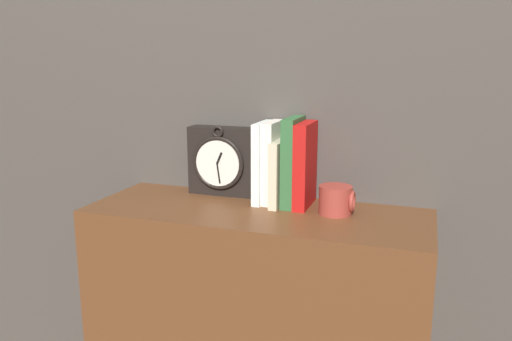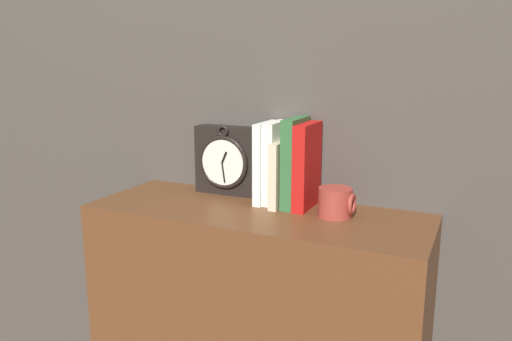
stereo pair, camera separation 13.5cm
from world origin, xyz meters
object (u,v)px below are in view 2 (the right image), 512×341
object	(u,v)px
book_slot3_green	(295,162)
book_slot4_red	(307,166)
book_slot0_white	(266,162)
book_slot1_white	(276,162)
mug	(336,202)
clock	(228,160)
book_slot2_cream	(283,173)

from	to	relation	value
book_slot3_green	book_slot4_red	xyz separation A→B (m)	(0.04, -0.00, -0.01)
book_slot0_white	book_slot1_white	size ratio (longest dim) A/B	0.99
book_slot0_white	mug	size ratio (longest dim) A/B	2.44
book_slot1_white	book_slot4_red	bearing A→B (deg)	-5.96
book_slot3_green	book_slot1_white	bearing A→B (deg)	172.60
book_slot1_white	mug	bearing A→B (deg)	-16.60
book_slot0_white	mug	world-z (taller)	book_slot0_white
clock	mug	bearing A→B (deg)	-13.21
book_slot4_red	mug	world-z (taller)	book_slot4_red
clock	mug	xyz separation A→B (m)	(0.37, -0.09, -0.07)
clock	book_slot0_white	distance (m)	0.14
book_slot2_cream	mug	bearing A→B (deg)	-14.68
clock	book_slot2_cream	distance (m)	0.20
book_slot2_cream	book_slot3_green	world-z (taller)	book_slot3_green
clock	book_slot4_red	bearing A→B (deg)	-7.96
clock	book_slot0_white	xyz separation A→B (m)	(0.14, -0.03, 0.01)
mug	book_slot1_white	bearing A→B (deg)	163.40
book_slot1_white	book_slot4_red	world-z (taller)	book_slot4_red
book_slot1_white	book_slot3_green	xyz separation A→B (m)	(0.06, -0.01, 0.01)
book_slot3_green	book_slot4_red	size ratio (longest dim) A/B	1.05
book_slot1_white	book_slot3_green	bearing A→B (deg)	-7.40
clock	book_slot4_red	size ratio (longest dim) A/B	0.91
book_slot2_cream	book_slot0_white	bearing A→B (deg)	170.18
book_slot0_white	book_slot4_red	xyz separation A→B (m)	(0.13, -0.01, 0.00)
book_slot0_white	book_slot3_green	bearing A→B (deg)	-2.10
book_slot2_cream	book_slot4_red	world-z (taller)	book_slot4_red
book_slot3_green	clock	bearing A→B (deg)	171.35
clock	mug	distance (m)	0.38
book_slot3_green	book_slot4_red	world-z (taller)	book_slot3_green
clock	book_slot1_white	size ratio (longest dim) A/B	0.92
book_slot2_cream	mug	world-z (taller)	book_slot2_cream
clock	book_slot2_cream	world-z (taller)	clock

